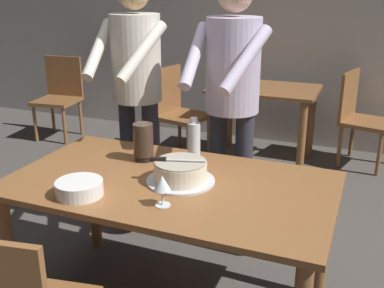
% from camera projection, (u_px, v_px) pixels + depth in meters
% --- Properties ---
extents(back_wall, '(10.00, 0.12, 2.70)m').
position_uv_depth(back_wall, '(292.00, 17.00, 4.76)').
color(back_wall, beige).
rests_on(back_wall, ground_plane).
extents(main_dining_table, '(1.61, 0.91, 0.75)m').
position_uv_depth(main_dining_table, '(170.00, 200.00, 2.32)').
color(main_dining_table, brown).
rests_on(main_dining_table, ground_plane).
extents(cake_on_platter, '(0.34, 0.34, 0.11)m').
position_uv_depth(cake_on_platter, '(181.00, 172.00, 2.26)').
color(cake_on_platter, silver).
rests_on(cake_on_platter, main_dining_table).
extents(cake_knife, '(0.27, 0.10, 0.02)m').
position_uv_depth(cake_knife, '(166.00, 160.00, 2.24)').
color(cake_knife, silver).
rests_on(cake_knife, cake_on_platter).
extents(plate_stack, '(0.22, 0.22, 0.07)m').
position_uv_depth(plate_stack, '(79.00, 188.00, 2.12)').
color(plate_stack, white).
rests_on(plate_stack, main_dining_table).
extents(wine_glass_near, '(0.08, 0.08, 0.14)m').
position_uv_depth(wine_glass_near, '(162.00, 184.00, 2.00)').
color(wine_glass_near, silver).
rests_on(wine_glass_near, main_dining_table).
extents(water_bottle, '(0.07, 0.07, 0.25)m').
position_uv_depth(water_bottle, '(194.00, 141.00, 2.50)').
color(water_bottle, silver).
rests_on(water_bottle, main_dining_table).
extents(hurricane_lamp, '(0.11, 0.11, 0.21)m').
position_uv_depth(hurricane_lamp, '(143.00, 142.00, 2.52)').
color(hurricane_lamp, black).
rests_on(hurricane_lamp, main_dining_table).
extents(person_cutting_cake, '(0.46, 0.57, 1.72)m').
position_uv_depth(person_cutting_cake, '(232.00, 91.00, 2.72)').
color(person_cutting_cake, '#2D2D38').
rests_on(person_cutting_cake, ground_plane).
extents(person_standing_beside, '(0.47, 0.56, 1.72)m').
position_uv_depth(person_standing_beside, '(136.00, 82.00, 2.98)').
color(person_standing_beside, '#2D2D38').
rests_on(person_standing_beside, ground_plane).
extents(background_table, '(1.00, 0.70, 0.74)m').
position_uv_depth(background_table, '(264.00, 104.00, 4.43)').
color(background_table, brown).
rests_on(background_table, ground_plane).
extents(background_chair_0, '(0.53, 0.53, 0.90)m').
position_uv_depth(background_chair_0, '(360.00, 115.00, 4.37)').
color(background_chair_0, brown).
rests_on(background_chair_0, ground_plane).
extents(background_chair_1, '(0.52, 0.52, 0.90)m').
position_uv_depth(background_chair_1, '(177.00, 110.00, 4.56)').
color(background_chair_1, brown).
rests_on(background_chair_1, ground_plane).
extents(background_chair_2, '(0.49, 0.49, 0.90)m').
position_uv_depth(background_chair_2, '(60.00, 94.00, 5.19)').
color(background_chair_2, brown).
rests_on(background_chair_2, ground_plane).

